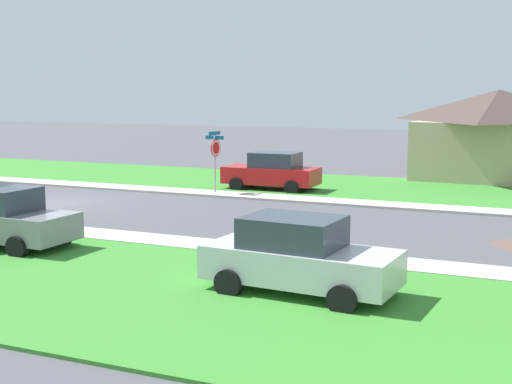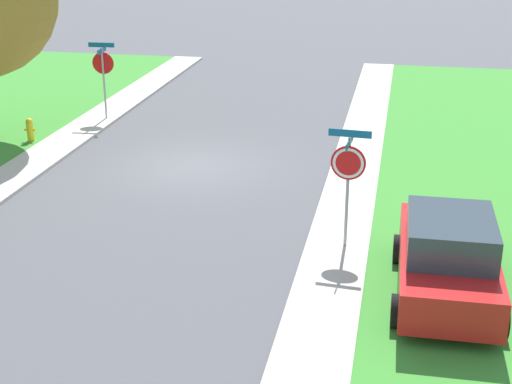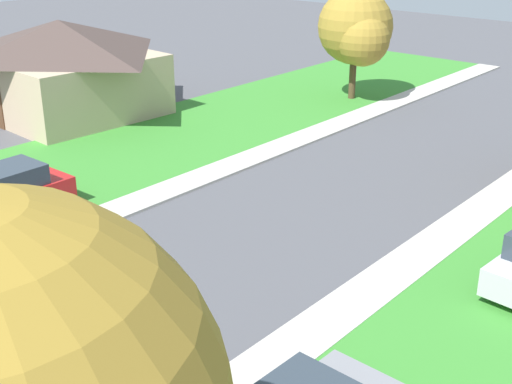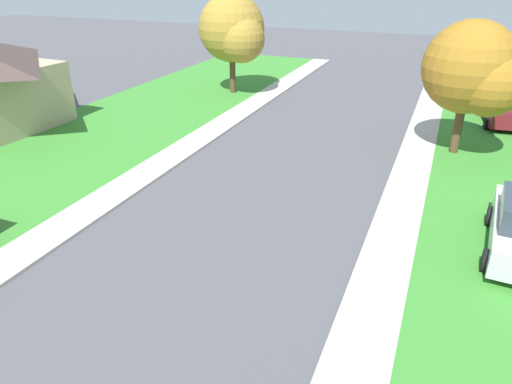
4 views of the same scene
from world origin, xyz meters
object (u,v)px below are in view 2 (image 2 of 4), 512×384
object	(u,v)px
stop_sign_far_corner	(348,170)
car_red_behind_trees	(448,257)
stop_sign_near_corner	(103,68)
fire_hydrant	(30,130)

from	to	relation	value
stop_sign_far_corner	car_red_behind_trees	bearing A→B (deg)	138.92
stop_sign_near_corner	stop_sign_far_corner	xyz separation A→B (m)	(-9.26, 9.16, 0.00)
fire_hydrant	car_red_behind_trees	bearing A→B (deg)	148.09
stop_sign_near_corner	car_red_behind_trees	xyz separation A→B (m)	(-11.36, 10.99, -1.01)
stop_sign_far_corner	fire_hydrant	bearing A→B (deg)	-29.83
car_red_behind_trees	fire_hydrant	world-z (taller)	car_red_behind_trees
stop_sign_far_corner	fire_hydrant	world-z (taller)	stop_sign_far_corner
stop_sign_far_corner	stop_sign_near_corner	bearing A→B (deg)	-44.69
car_red_behind_trees	stop_sign_near_corner	bearing A→B (deg)	-44.06
stop_sign_far_corner	fire_hydrant	distance (m)	12.33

